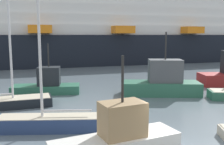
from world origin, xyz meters
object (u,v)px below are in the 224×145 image
at_px(fishing_boat_0, 162,82).
at_px(cruise_ship, 110,34).
at_px(fishing_boat_3, 118,138).
at_px(sailboat_2, 51,121).
at_px(sailboat_1, 6,101).
at_px(fishing_boat_1, 47,85).

height_order(fishing_boat_0, cruise_ship, cruise_ship).
relative_size(fishing_boat_0, fishing_boat_3, 1.19).
bearing_deg(sailboat_2, sailboat_1, -48.60).
distance_m(sailboat_1, fishing_boat_0, 13.08).
distance_m(sailboat_1, fishing_boat_1, 5.10).
xyz_separation_m(sailboat_1, fishing_boat_1, (2.94, 4.15, 0.34)).
bearing_deg(fishing_boat_1, sailboat_1, -118.03).
height_order(fishing_boat_1, fishing_boat_3, fishing_boat_1).
bearing_deg(fishing_boat_0, sailboat_2, -130.71).
bearing_deg(sailboat_1, fishing_boat_0, 0.25).
relative_size(sailboat_1, fishing_boat_3, 1.67).
xyz_separation_m(fishing_boat_0, cruise_ship, (1.64, 28.64, 4.35)).
bearing_deg(sailboat_2, fishing_boat_0, -134.65).
bearing_deg(fishing_boat_0, cruise_ship, 101.29).
bearing_deg(cruise_ship, sailboat_1, -120.38).
distance_m(sailboat_1, fishing_boat_3, 11.25).
height_order(sailboat_2, fishing_boat_3, sailboat_2).
relative_size(fishing_boat_0, cruise_ship, 0.07).
distance_m(sailboat_2, fishing_boat_0, 11.84).
xyz_separation_m(fishing_boat_1, cruise_ship, (11.71, 25.70, 4.68)).
relative_size(sailboat_1, cruise_ship, 0.10).
relative_size(fishing_boat_1, fishing_boat_3, 1.03).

